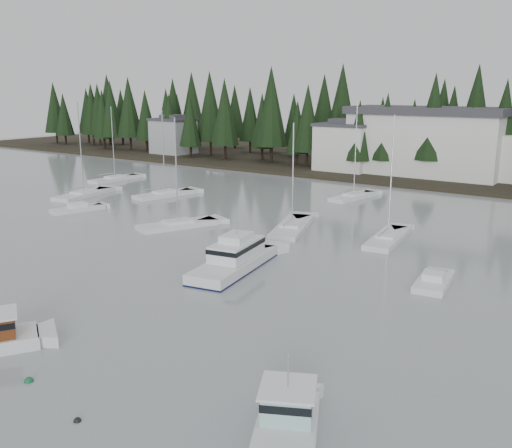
{
  "coord_description": "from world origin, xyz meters",
  "views": [
    {
      "loc": [
        26.19,
        -9.76,
        14.4
      ],
      "look_at": [
        -2.48,
        30.69,
        2.5
      ],
      "focal_mm": 40.0,
      "sensor_mm": 36.0,
      "label": 1
    }
  ],
  "objects_px": {
    "house_far_west": "(173,135)",
    "sailboat_8": "(388,240)",
    "sailboat_9": "(165,196)",
    "runabout_0": "(78,210)",
    "sailboat_1": "(115,180)",
    "sailboat_7": "(178,226)",
    "sailboat_10": "(354,198)",
    "lobster_boat_teal": "(285,436)",
    "house_west": "(345,146)",
    "sailboat_0": "(84,195)",
    "cabin_cruiser_center": "(235,261)",
    "harbor_inn": "(439,143)",
    "sailboat_3": "(292,229)",
    "runabout_1": "(433,284)"
  },
  "relations": [
    {
      "from": "sailboat_1",
      "to": "sailboat_3",
      "type": "relative_size",
      "value": 1.05
    },
    {
      "from": "sailboat_10",
      "to": "runabout_1",
      "type": "height_order",
      "value": "sailboat_10"
    },
    {
      "from": "sailboat_9",
      "to": "runabout_0",
      "type": "relative_size",
      "value": 1.86
    },
    {
      "from": "house_far_west",
      "to": "runabout_1",
      "type": "bearing_deg",
      "value": -34.27
    },
    {
      "from": "house_far_west",
      "to": "sailboat_9",
      "type": "bearing_deg",
      "value": -48.16
    },
    {
      "from": "sailboat_0",
      "to": "house_west",
      "type": "bearing_deg",
      "value": -36.6
    },
    {
      "from": "harbor_inn",
      "to": "runabout_0",
      "type": "distance_m",
      "value": 57.06
    },
    {
      "from": "sailboat_10",
      "to": "house_west",
      "type": "bearing_deg",
      "value": 37.39
    },
    {
      "from": "house_west",
      "to": "sailboat_7",
      "type": "relative_size",
      "value": 0.79
    },
    {
      "from": "lobster_boat_teal",
      "to": "sailboat_7",
      "type": "height_order",
      "value": "sailboat_7"
    },
    {
      "from": "house_west",
      "to": "runabout_1",
      "type": "relative_size",
      "value": 1.79
    },
    {
      "from": "lobster_boat_teal",
      "to": "cabin_cruiser_center",
      "type": "bearing_deg",
      "value": 15.67
    },
    {
      "from": "sailboat_3",
      "to": "runabout_0",
      "type": "relative_size",
      "value": 1.77
    },
    {
      "from": "sailboat_7",
      "to": "sailboat_9",
      "type": "distance_m",
      "value": 18.17
    },
    {
      "from": "sailboat_1",
      "to": "sailboat_10",
      "type": "relative_size",
      "value": 0.89
    },
    {
      "from": "harbor_inn",
      "to": "sailboat_1",
      "type": "relative_size",
      "value": 2.44
    },
    {
      "from": "house_west",
      "to": "sailboat_9",
      "type": "height_order",
      "value": "sailboat_9"
    },
    {
      "from": "lobster_boat_teal",
      "to": "runabout_0",
      "type": "height_order",
      "value": "lobster_boat_teal"
    },
    {
      "from": "house_west",
      "to": "sailboat_3",
      "type": "distance_m",
      "value": 42.1
    },
    {
      "from": "house_far_west",
      "to": "sailboat_10",
      "type": "relative_size",
      "value": 0.63
    },
    {
      "from": "cabin_cruiser_center",
      "to": "sailboat_10",
      "type": "distance_m",
      "value": 33.85
    },
    {
      "from": "lobster_boat_teal",
      "to": "sailboat_9",
      "type": "relative_size",
      "value": 0.64
    },
    {
      "from": "runabout_0",
      "to": "lobster_boat_teal",
      "type": "bearing_deg",
      "value": -105.55
    },
    {
      "from": "cabin_cruiser_center",
      "to": "sailboat_1",
      "type": "bearing_deg",
      "value": 49.61
    },
    {
      "from": "sailboat_0",
      "to": "sailboat_3",
      "type": "bearing_deg",
      "value": -100.13
    },
    {
      "from": "lobster_boat_teal",
      "to": "sailboat_1",
      "type": "relative_size",
      "value": 0.64
    },
    {
      "from": "runabout_0",
      "to": "sailboat_0",
      "type": "bearing_deg",
      "value": 60.66
    },
    {
      "from": "house_far_west",
      "to": "sailboat_8",
      "type": "distance_m",
      "value": 77.18
    },
    {
      "from": "lobster_boat_teal",
      "to": "sailboat_0",
      "type": "distance_m",
      "value": 60.95
    },
    {
      "from": "sailboat_0",
      "to": "house_far_west",
      "type": "bearing_deg",
      "value": 17.53
    },
    {
      "from": "harbor_inn",
      "to": "sailboat_10",
      "type": "distance_m",
      "value": 24.53
    },
    {
      "from": "house_west",
      "to": "house_far_west",
      "type": "distance_m",
      "value": 42.05
    },
    {
      "from": "house_west",
      "to": "cabin_cruiser_center",
      "type": "xyz_separation_m",
      "value": [
        17.2,
        -53.66,
        -3.99
      ]
    },
    {
      "from": "sailboat_1",
      "to": "sailboat_8",
      "type": "bearing_deg",
      "value": -99.82
    },
    {
      "from": "house_west",
      "to": "cabin_cruiser_center",
      "type": "height_order",
      "value": "house_west"
    },
    {
      "from": "sailboat_7",
      "to": "sailboat_0",
      "type": "bearing_deg",
      "value": 98.12
    },
    {
      "from": "cabin_cruiser_center",
      "to": "sailboat_3",
      "type": "bearing_deg",
      "value": 2.96
    },
    {
      "from": "sailboat_3",
      "to": "runabout_1",
      "type": "distance_m",
      "value": 19.83
    },
    {
      "from": "sailboat_10",
      "to": "lobster_boat_teal",
      "type": "bearing_deg",
      "value": -149.49
    },
    {
      "from": "harbor_inn",
      "to": "cabin_cruiser_center",
      "type": "relative_size",
      "value": 2.74
    },
    {
      "from": "house_far_west",
      "to": "sailboat_8",
      "type": "bearing_deg",
      "value": -31.29
    },
    {
      "from": "sailboat_1",
      "to": "sailboat_3",
      "type": "bearing_deg",
      "value": -104.39
    },
    {
      "from": "house_far_west",
      "to": "sailboat_7",
      "type": "relative_size",
      "value": 0.71
    },
    {
      "from": "house_far_west",
      "to": "sailboat_8",
      "type": "xyz_separation_m",
      "value": [
        65.85,
        -40.03,
        -4.34
      ]
    },
    {
      "from": "house_west",
      "to": "sailboat_10",
      "type": "height_order",
      "value": "sailboat_10"
    },
    {
      "from": "cabin_cruiser_center",
      "to": "sailboat_10",
      "type": "height_order",
      "value": "sailboat_10"
    },
    {
      "from": "house_far_west",
      "to": "cabin_cruiser_center",
      "type": "height_order",
      "value": "house_far_west"
    },
    {
      "from": "house_west",
      "to": "cabin_cruiser_center",
      "type": "relative_size",
      "value": 0.89
    },
    {
      "from": "house_west",
      "to": "sailboat_1",
      "type": "height_order",
      "value": "sailboat_1"
    },
    {
      "from": "sailboat_9",
      "to": "sailboat_10",
      "type": "xyz_separation_m",
      "value": [
        21.68,
        13.4,
        0.02
      ]
    }
  ]
}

